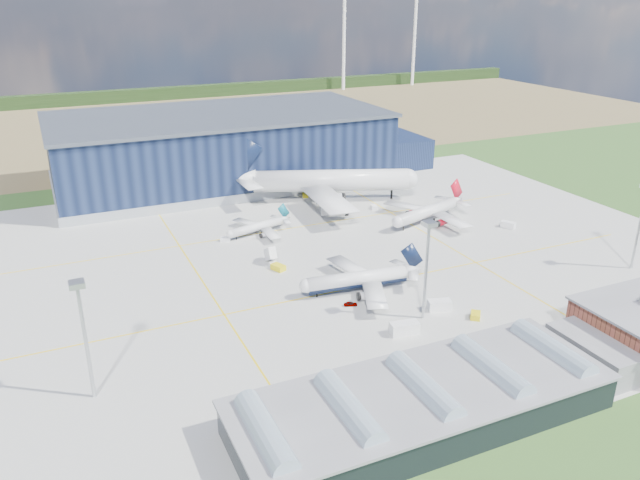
{
  "coord_description": "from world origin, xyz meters",
  "views": [
    {
      "loc": [
        -62.02,
        -132.18,
        67.9
      ],
      "look_at": [
        2.13,
        8.14,
        6.29
      ],
      "focal_mm": 35.0,
      "sensor_mm": 36.0,
      "label": 1
    }
  ],
  "objects_px": {
    "airliner_widebody": "(331,170)",
    "airstair": "(270,257)",
    "light_mast_west": "(83,321)",
    "gse_tug_c": "(305,195)",
    "gse_tug_a": "(278,267)",
    "gse_cart_a": "(374,207)",
    "gse_cart_b": "(225,239)",
    "airliner_red": "(427,206)",
    "gse_tug_b": "(475,315)",
    "hangar": "(227,150)",
    "gse_van_c": "(439,305)",
    "airliner_regional": "(256,223)",
    "light_mast_center": "(427,255)",
    "gse_van_a": "(404,328)",
    "gse_van_b": "(508,225)",
    "airliner_navy": "(357,272)",
    "car_b": "(563,331)",
    "car_a": "(351,304)"
  },
  "relations": [
    {
      "from": "gse_tug_a",
      "to": "gse_van_c",
      "type": "relative_size",
      "value": 0.71
    },
    {
      "from": "gse_van_b",
      "to": "airliner_red",
      "type": "bearing_deg",
      "value": 115.64
    },
    {
      "from": "light_mast_center",
      "to": "airliner_regional",
      "type": "bearing_deg",
      "value": 104.58
    },
    {
      "from": "gse_cart_a",
      "to": "car_a",
      "type": "height_order",
      "value": "gse_cart_a"
    },
    {
      "from": "light_mast_center",
      "to": "gse_van_b",
      "type": "xyz_separation_m",
      "value": [
        55.75,
        37.58,
        -14.43
      ]
    },
    {
      "from": "airliner_navy",
      "to": "airliner_red",
      "type": "xyz_separation_m",
      "value": [
        42.39,
        34.0,
        0.28
      ]
    },
    {
      "from": "gse_tug_a",
      "to": "airstair",
      "type": "distance_m",
      "value": 5.48
    },
    {
      "from": "gse_tug_b",
      "to": "gse_van_a",
      "type": "height_order",
      "value": "gse_van_a"
    },
    {
      "from": "gse_cart_a",
      "to": "gse_cart_b",
      "type": "bearing_deg",
      "value": -154.1
    },
    {
      "from": "airliner_widebody",
      "to": "car_a",
      "type": "distance_m",
      "value": 79.63
    },
    {
      "from": "gse_tug_c",
      "to": "airstair",
      "type": "relative_size",
      "value": 0.6
    },
    {
      "from": "hangar",
      "to": "airliner_regional",
      "type": "bearing_deg",
      "value": -99.0
    },
    {
      "from": "airliner_regional",
      "to": "car_b",
      "type": "xyz_separation_m",
      "value": [
        40.3,
        -82.42,
        -3.13
      ]
    },
    {
      "from": "airliner_widebody",
      "to": "car_a",
      "type": "xyz_separation_m",
      "value": [
        -29.81,
        -73.08,
        -10.57
      ]
    },
    {
      "from": "airliner_regional",
      "to": "airstair",
      "type": "bearing_deg",
      "value": 65.78
    },
    {
      "from": "airliner_widebody",
      "to": "airstair",
      "type": "relative_size",
      "value": 13.56
    },
    {
      "from": "airliner_red",
      "to": "gse_tug_b",
      "type": "height_order",
      "value": "airliner_red"
    },
    {
      "from": "light_mast_west",
      "to": "airliner_widebody",
      "type": "distance_m",
      "value": 122.24
    },
    {
      "from": "airliner_widebody",
      "to": "airliner_navy",
      "type": "bearing_deg",
      "value": -89.2
    },
    {
      "from": "gse_tug_a",
      "to": "gse_cart_b",
      "type": "height_order",
      "value": "gse_tug_a"
    },
    {
      "from": "airliner_navy",
      "to": "gse_van_b",
      "type": "height_order",
      "value": "airliner_navy"
    },
    {
      "from": "light_mast_west",
      "to": "airliner_navy",
      "type": "relative_size",
      "value": 0.7
    },
    {
      "from": "gse_tug_a",
      "to": "gse_tug_c",
      "type": "height_order",
      "value": "gse_tug_a"
    },
    {
      "from": "airliner_widebody",
      "to": "gse_van_b",
      "type": "height_order",
      "value": "airliner_widebody"
    },
    {
      "from": "gse_van_b",
      "to": "airstair",
      "type": "relative_size",
      "value": 0.87
    },
    {
      "from": "gse_van_a",
      "to": "car_b",
      "type": "height_order",
      "value": "gse_van_a"
    },
    {
      "from": "gse_tug_b",
      "to": "gse_van_a",
      "type": "xyz_separation_m",
      "value": [
        -18.11,
        0.74,
        0.66
      ]
    },
    {
      "from": "airliner_widebody",
      "to": "gse_van_a",
      "type": "height_order",
      "value": "airliner_widebody"
    },
    {
      "from": "airliner_regional",
      "to": "car_a",
      "type": "distance_m",
      "value": 52.82
    },
    {
      "from": "gse_tug_c",
      "to": "gse_cart_b",
      "type": "xyz_separation_m",
      "value": [
        -37.95,
        -29.0,
        -0.04
      ]
    },
    {
      "from": "gse_van_b",
      "to": "gse_cart_b",
      "type": "relative_size",
      "value": 1.51
    },
    {
      "from": "airliner_widebody",
      "to": "car_a",
      "type": "bearing_deg",
      "value": -90.95
    },
    {
      "from": "gse_van_c",
      "to": "car_a",
      "type": "bearing_deg",
      "value": 75.95
    },
    {
      "from": "light_mast_west",
      "to": "gse_tug_c",
      "type": "distance_m",
      "value": 123.48
    },
    {
      "from": "airliner_regional",
      "to": "gse_tug_b",
      "type": "bearing_deg",
      "value": 96.73
    },
    {
      "from": "airliner_widebody",
      "to": "car_b",
      "type": "height_order",
      "value": "airliner_widebody"
    },
    {
      "from": "gse_tug_c",
      "to": "airliner_widebody",
      "type": "bearing_deg",
      "value": -28.24
    },
    {
      "from": "hangar",
      "to": "gse_van_c",
      "type": "height_order",
      "value": "hangar"
    },
    {
      "from": "light_mast_center",
      "to": "airliner_navy",
      "type": "height_order",
      "value": "light_mast_center"
    },
    {
      "from": "light_mast_center",
      "to": "airliner_navy",
      "type": "relative_size",
      "value": 0.7
    },
    {
      "from": "light_mast_west",
      "to": "gse_van_c",
      "type": "height_order",
      "value": "light_mast_west"
    },
    {
      "from": "gse_van_b",
      "to": "car_b",
      "type": "height_order",
      "value": "gse_van_b"
    },
    {
      "from": "airliner_red",
      "to": "gse_tug_b",
      "type": "relative_size",
      "value": 10.92
    },
    {
      "from": "airliner_widebody",
      "to": "car_b",
      "type": "distance_m",
      "value": 103.69
    },
    {
      "from": "airliner_widebody",
      "to": "gse_cart_b",
      "type": "distance_m",
      "value": 50.89
    },
    {
      "from": "hangar",
      "to": "gse_cart_a",
      "type": "bearing_deg",
      "value": -57.9
    },
    {
      "from": "airliner_widebody",
      "to": "gse_tug_b",
      "type": "xyz_separation_m",
      "value": [
        -7.1,
        -89.89,
        -10.42
      ]
    },
    {
      "from": "airliner_widebody",
      "to": "gse_van_a",
      "type": "distance_m",
      "value": 93.15
    },
    {
      "from": "airliner_regional",
      "to": "gse_cart_a",
      "type": "xyz_separation_m",
      "value": [
        43.63,
        6.08,
        -3.14
      ]
    },
    {
      "from": "gse_cart_a",
      "to": "car_a",
      "type": "bearing_deg",
      "value": -105.65
    }
  ]
}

